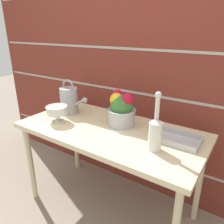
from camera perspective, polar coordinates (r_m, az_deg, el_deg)
name	(u,v)px	position (r m, az deg, el deg)	size (l,w,h in m)	color
ground_plane	(110,206)	(2.05, -0.58, -23.38)	(12.00, 12.00, 0.00)	gray
brick_wall	(139,71)	(1.88, 7.16, 10.58)	(3.60, 0.08, 2.20)	maroon
patio_table	(109,137)	(1.65, -0.67, -6.49)	(1.38, 0.68, 0.74)	beige
watering_can	(69,100)	(1.92, -11.06, 3.09)	(0.30, 0.15, 0.30)	#9EA3A8
crystal_pedestal_bowl	(57,111)	(1.76, -14.21, 0.30)	(0.17, 0.17, 0.13)	silver
flower_planter	(121,110)	(1.64, 2.48, 0.65)	(0.22, 0.22, 0.27)	#ADADB2
glass_decanter	(155,132)	(1.32, 11.29, -5.04)	(0.08, 0.08, 0.37)	silver
wire_tray	(175,140)	(1.50, 16.20, -6.94)	(0.32, 0.19, 0.04)	#B7B7BC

